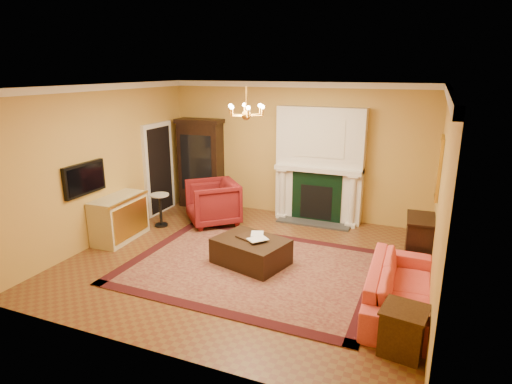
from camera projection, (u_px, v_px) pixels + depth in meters
The scene contains 26 objects.
floor at pixel (247, 261), 7.57m from camera, with size 6.00×5.50×0.02m, color brown.
ceiling at pixel (246, 86), 6.73m from camera, with size 6.00×5.50×0.02m, color white.
wall_back at pixel (296, 150), 9.60m from camera, with size 6.00×0.02×3.00m, color #C09144.
wall_front at pixel (146, 236), 4.70m from camera, with size 6.00×0.02×3.00m, color #C09144.
wall_left at pixel (104, 164), 8.25m from camera, with size 0.02×5.50×3.00m, color #C09144.
wall_right at pixel (441, 198), 6.05m from camera, with size 0.02×5.50×3.00m, color #C09144.
fireplace at pixel (319, 168), 9.30m from camera, with size 1.90×0.70×2.50m.
crown_molding at pixel (268, 88), 7.60m from camera, with size 6.00×5.50×0.12m.
doorway at pixel (159, 169), 9.87m from camera, with size 0.08×1.05×2.10m.
tv_panel at pixel (85, 179), 7.74m from camera, with size 0.09×0.95×0.58m.
gilt_mirror at pixel (439, 168), 7.27m from camera, with size 0.06×0.76×1.05m.
chandelier at pixel (246, 112), 6.84m from camera, with size 0.63×0.55×0.53m.
oriental_rug at pixel (251, 267), 7.29m from camera, with size 4.17×3.13×0.02m, color #430E15.
china_cabinet at pixel (201, 165), 10.34m from camera, with size 1.02×0.46×2.04m, color black.
wingback_armchair at pixel (213, 201), 9.25m from camera, with size 1.01×0.95×1.04m, color maroon.
pedestal_table at pixel (160, 208), 9.12m from camera, with size 0.40×0.40×0.71m.
commode at pixel (119, 218), 8.42m from camera, with size 0.56×1.17×0.88m, color beige.
coral_sofa at pixel (400, 281), 5.96m from camera, with size 2.15×0.63×0.84m, color #E05047.
end_table at pixel (403, 332), 5.06m from camera, with size 0.48×0.48×0.55m, color #3C2610.
console_table at pixel (419, 242), 7.31m from camera, with size 0.42×0.74×0.83m, color black.
leather_ottoman at pixel (251, 251), 7.38m from camera, with size 1.18×0.86×0.44m, color black.
ottoman_tray at pixel (250, 237), 7.38m from camera, with size 0.41×0.32×0.03m, color black.
book_a at pixel (251, 227), 7.40m from camera, with size 0.21×0.03×0.29m, color gray.
book_b at pixel (254, 229), 7.27m from camera, with size 0.24×0.02×0.32m, color gray.
topiary_left at pixel (288, 153), 9.44m from camera, with size 0.17×0.17×0.45m.
topiary_right at pixel (346, 158), 8.98m from camera, with size 0.16×0.16×0.44m.
Camera 1 is at (2.78, -6.35, 3.27)m, focal length 30.00 mm.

